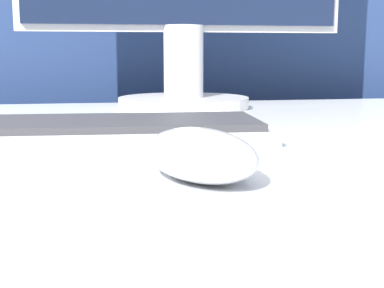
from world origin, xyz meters
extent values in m
cube|color=navy|center=(0.00, 0.69, 0.51)|extent=(5.00, 0.03, 1.01)
ellipsoid|color=silver|center=(0.07, -0.12, 0.76)|extent=(0.11, 0.14, 0.04)
cube|color=silver|center=(-0.03, 0.09, 0.74)|extent=(0.44, 0.17, 0.02)
cube|color=#38383D|center=(-0.03, 0.09, 0.76)|extent=(0.41, 0.15, 0.01)
cylinder|color=silver|center=(0.14, 0.43, 0.75)|extent=(0.24, 0.24, 0.02)
cylinder|color=silver|center=(0.14, 0.43, 0.82)|extent=(0.07, 0.07, 0.13)
camera|label=1|loc=(-0.01, -0.53, 0.84)|focal=50.00mm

